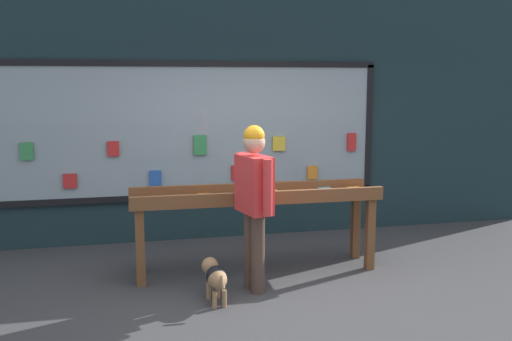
# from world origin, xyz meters

# --- Properties ---
(ground_plane) EXTENTS (40.00, 40.00, 0.00)m
(ground_plane) POSITION_xyz_m (0.00, 0.00, 0.00)
(ground_plane) COLOR #38383A
(shopfront_facade) EXTENTS (8.94, 0.29, 3.63)m
(shopfront_facade) POSITION_xyz_m (-0.08, 2.39, 1.79)
(shopfront_facade) COLOR #192D33
(shopfront_facade) RESTS_ON ground_plane
(display_table_main) EXTENTS (2.71, 0.61, 0.94)m
(display_table_main) POSITION_xyz_m (0.00, 0.86, 0.76)
(display_table_main) COLOR brown
(display_table_main) RESTS_ON ground_plane
(person_browsing) EXTENTS (0.32, 0.64, 1.66)m
(person_browsing) POSITION_xyz_m (-0.15, 0.29, 0.97)
(person_browsing) COLOR #4C382D
(person_browsing) RESTS_ON ground_plane
(small_dog) EXTENTS (0.22, 0.60, 0.37)m
(small_dog) POSITION_xyz_m (-0.58, 0.07, 0.26)
(small_dog) COLOR #99724C
(small_dog) RESTS_ON ground_plane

